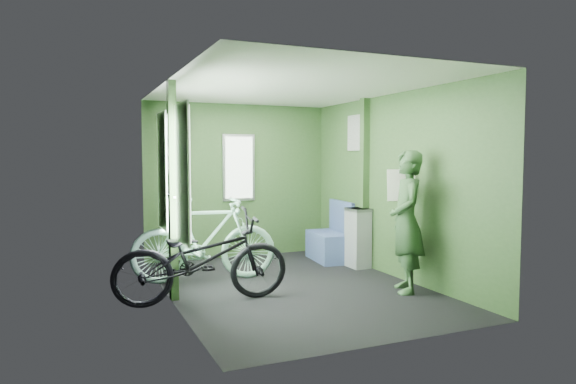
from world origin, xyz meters
The scene contains 6 objects.
room centered at (-0.04, 0.04, 1.44)m, with size 4.00×4.02×2.31m.
bicycle_black centered at (-1.12, -0.29, 0.00)m, with size 0.63×1.80×0.95m, color black.
bicycle_mint centered at (-0.87, 0.61, 0.00)m, with size 0.49×1.75×1.05m, color #87BFA7.
passenger centered at (1.09, -0.71, 0.80)m, with size 0.58×0.72×1.59m.
waste_box centered at (1.26, 0.61, 0.41)m, with size 0.24×0.33×0.81m, color gray.
bench_seat centered at (1.14, 1.18, 0.26)m, with size 0.54×0.86×0.87m.
Camera 1 is at (-2.37, -5.40, 1.51)m, focal length 32.00 mm.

